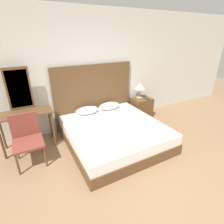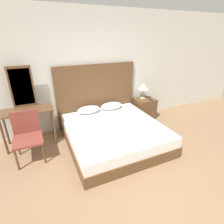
# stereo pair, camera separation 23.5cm
# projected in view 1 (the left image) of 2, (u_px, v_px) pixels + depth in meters

# --- Properties ---
(ground_plane) EXTENTS (16.00, 16.00, 0.00)m
(ground_plane) POSITION_uv_depth(u_px,v_px,m) (162.00, 197.00, 2.52)
(ground_plane) COLOR #8C6B4C
(wall_back) EXTENTS (10.00, 0.06, 2.70)m
(wall_back) POSITION_uv_depth(u_px,v_px,m) (90.00, 71.00, 4.08)
(wall_back) COLOR silver
(wall_back) RESTS_ON ground_plane
(bed) EXTENTS (1.89, 1.97, 0.43)m
(bed) POSITION_uv_depth(u_px,v_px,m) (114.00, 134.00, 3.71)
(bed) COLOR brown
(bed) RESTS_ON ground_plane
(headboard) EXTENTS (1.98, 0.05, 1.52)m
(headboard) POSITION_uv_depth(u_px,v_px,m) (94.00, 96.00, 4.29)
(headboard) COLOR brown
(headboard) RESTS_ON ground_plane
(pillow_left) EXTENTS (0.54, 0.30, 0.17)m
(pillow_left) POSITION_uv_depth(u_px,v_px,m) (87.00, 110.00, 4.09)
(pillow_left) COLOR white
(pillow_left) RESTS_ON bed
(pillow_right) EXTENTS (0.54, 0.30, 0.17)m
(pillow_right) POSITION_uv_depth(u_px,v_px,m) (109.00, 106.00, 4.34)
(pillow_right) COLOR white
(pillow_right) RESTS_ON bed
(phone_on_bed) EXTENTS (0.15, 0.16, 0.01)m
(phone_on_bed) POSITION_uv_depth(u_px,v_px,m) (112.00, 126.00, 3.54)
(phone_on_bed) COLOR #B7B7BC
(phone_on_bed) RESTS_ON bed
(nightstand) EXTENTS (0.50, 0.42, 0.55)m
(nightstand) POSITION_uv_depth(u_px,v_px,m) (141.00, 108.00, 4.85)
(nightstand) COLOR brown
(nightstand) RESTS_ON ground_plane
(table_lamp) EXTENTS (0.29, 0.29, 0.43)m
(table_lamp) POSITION_uv_depth(u_px,v_px,m) (140.00, 86.00, 4.66)
(table_lamp) COLOR tan
(table_lamp) RESTS_ON nightstand
(phone_on_nightstand) EXTENTS (0.07, 0.15, 0.01)m
(phone_on_nightstand) POSITION_uv_depth(u_px,v_px,m) (147.00, 99.00, 4.69)
(phone_on_nightstand) COLOR black
(phone_on_nightstand) RESTS_ON nightstand
(vanity_desk) EXTENTS (1.00, 0.46, 0.79)m
(vanity_desk) POSITION_uv_depth(u_px,v_px,m) (26.00, 119.00, 3.38)
(vanity_desk) COLOR brown
(vanity_desk) RESTS_ON ground_plane
(vanity_mirror) EXTENTS (0.44, 0.03, 0.82)m
(vanity_mirror) POSITION_uv_depth(u_px,v_px,m) (19.00, 89.00, 3.32)
(vanity_mirror) COLOR brown
(vanity_mirror) RESTS_ON vanity_desk
(chair) EXTENTS (0.49, 0.52, 0.89)m
(chair) POSITION_uv_depth(u_px,v_px,m) (27.00, 137.00, 3.07)
(chair) COLOR brown
(chair) RESTS_ON ground_plane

